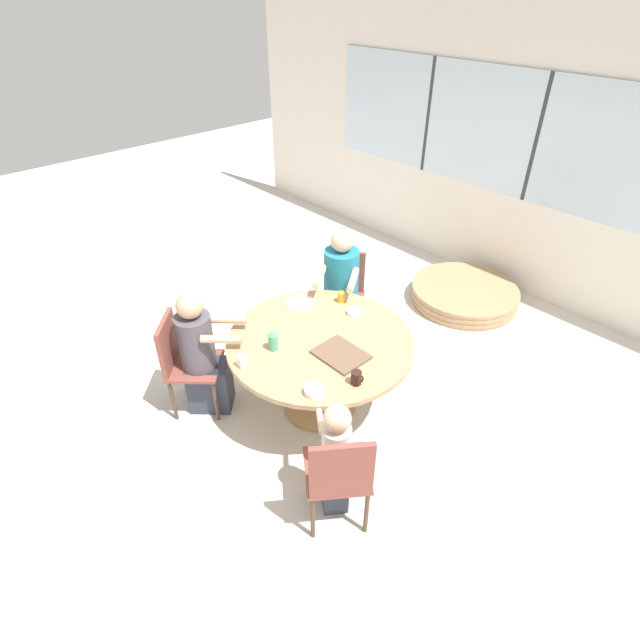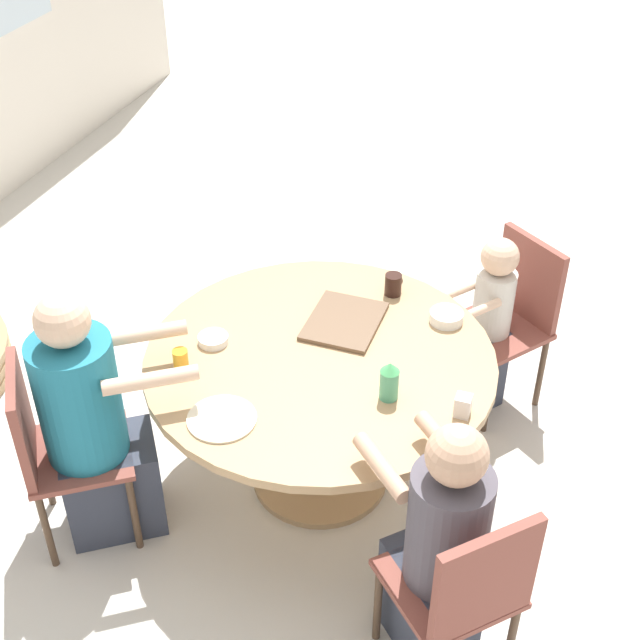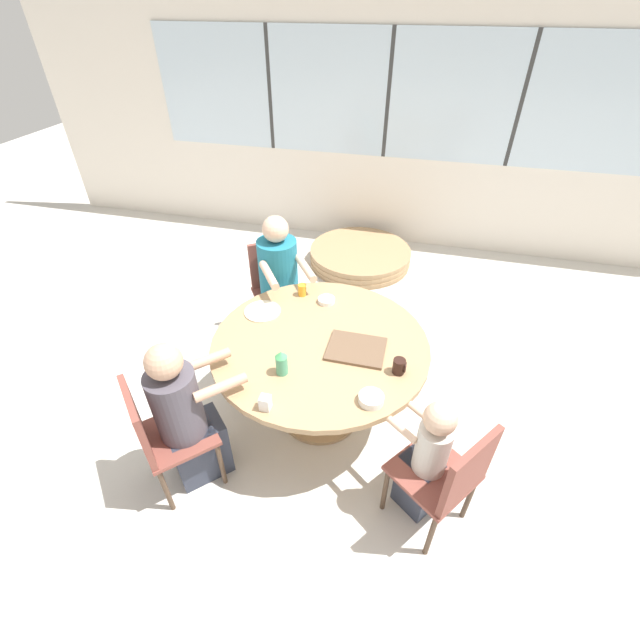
% 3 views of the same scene
% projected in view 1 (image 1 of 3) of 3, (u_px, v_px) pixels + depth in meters
% --- Properties ---
extents(ground_plane, '(16.00, 16.00, 0.00)m').
position_uv_depth(ground_plane, '(320.00, 406.00, 4.18)').
color(ground_plane, beige).
extents(wall_back_with_windows, '(8.40, 0.08, 2.80)m').
position_uv_depth(wall_back_with_windows, '(533.00, 161.00, 5.00)').
color(wall_back_with_windows, silver).
rests_on(wall_back_with_windows, ground_plane).
extents(dining_table, '(1.42, 1.42, 0.70)m').
position_uv_depth(dining_table, '(320.00, 353.00, 3.85)').
color(dining_table, tan).
rests_on(dining_table, ground_plane).
extents(chair_for_woman_green_shirt, '(0.56, 0.56, 0.85)m').
position_uv_depth(chair_for_woman_green_shirt, '(343.00, 288.00, 4.76)').
color(chair_for_woman_green_shirt, brown).
rests_on(chair_for_woman_green_shirt, ground_plane).
extents(chair_for_man_blue_shirt, '(0.57, 0.57, 0.85)m').
position_uv_depth(chair_for_man_blue_shirt, '(182.00, 357.00, 3.91)').
color(chair_for_man_blue_shirt, brown).
rests_on(chair_for_man_blue_shirt, ground_plane).
extents(chair_for_toddler, '(0.56, 0.56, 0.85)m').
position_uv_depth(chair_for_toddler, '(339.00, 473.00, 3.01)').
color(chair_for_toddler, brown).
rests_on(chair_for_toddler, ground_plane).
extents(person_woman_green_shirt, '(0.59, 0.65, 1.17)m').
position_uv_depth(person_woman_green_shirt, '(340.00, 295.00, 4.61)').
color(person_woman_green_shirt, '#333847').
rests_on(person_woman_green_shirt, ground_plane).
extents(person_man_blue_shirt, '(0.54, 0.55, 1.09)m').
position_uv_depth(person_man_blue_shirt, '(203.00, 358.00, 3.91)').
color(person_man_blue_shirt, '#333847').
rests_on(person_man_blue_shirt, ground_plane).
extents(person_toddler, '(0.38, 0.35, 0.93)m').
position_uv_depth(person_toddler, '(336.00, 459.00, 3.17)').
color(person_toddler, '#333847').
rests_on(person_toddler, ground_plane).
extents(food_tray_dark, '(0.36, 0.29, 0.02)m').
position_uv_depth(food_tray_dark, '(341.00, 354.00, 3.62)').
color(food_tray_dark, brown).
rests_on(food_tray_dark, dining_table).
extents(coffee_mug, '(0.08, 0.07, 0.10)m').
position_uv_depth(coffee_mug, '(357.00, 378.00, 3.35)').
color(coffee_mug, black).
rests_on(coffee_mug, dining_table).
extents(sippy_cup, '(0.08, 0.08, 0.17)m').
position_uv_depth(sippy_cup, '(273.00, 340.00, 3.64)').
color(sippy_cup, '#4CA57F').
rests_on(sippy_cup, dining_table).
extents(juice_glass, '(0.06, 0.06, 0.09)m').
position_uv_depth(juice_glass, '(341.00, 297.00, 4.18)').
color(juice_glass, gold).
rests_on(juice_glass, dining_table).
extents(milk_carton_small, '(0.06, 0.06, 0.09)m').
position_uv_depth(milk_carton_small, '(242.00, 361.00, 3.50)').
color(milk_carton_small, silver).
rests_on(milk_carton_small, dining_table).
extents(bowl_white_shallow, '(0.12, 0.12, 0.03)m').
position_uv_depth(bowl_white_shallow, '(354.00, 312.00, 4.05)').
color(bowl_white_shallow, white).
rests_on(bowl_white_shallow, dining_table).
extents(bowl_cereal, '(0.14, 0.14, 0.05)m').
position_uv_depth(bowl_cereal, '(314.00, 390.00, 3.29)').
color(bowl_cereal, white).
rests_on(bowl_cereal, dining_table).
extents(plate_tortillas, '(0.26, 0.26, 0.01)m').
position_uv_depth(plate_tortillas, '(300.00, 303.00, 4.18)').
color(plate_tortillas, beige).
rests_on(plate_tortillas, dining_table).
extents(folded_table_stack, '(1.14, 1.14, 0.18)m').
position_uv_depth(folded_table_stack, '(464.00, 294.00, 5.44)').
color(folded_table_stack, tan).
rests_on(folded_table_stack, ground_plane).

